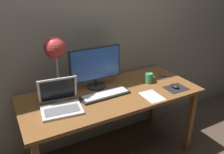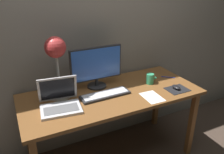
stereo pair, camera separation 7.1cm
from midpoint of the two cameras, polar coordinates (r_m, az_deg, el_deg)
The scene contains 11 objects.
back_wall at distance 2.20m, azimuth -3.83°, elevation 13.52°, with size 4.80×0.06×2.60m, color gray.
desk at distance 2.08m, azimuth 0.90°, elevation -5.96°, with size 1.60×0.70×0.74m.
monitor at distance 2.07m, azimuth -2.98°, elevation 2.83°, with size 0.49×0.18×0.39m.
keyboard_main at distance 1.99m, azimuth -0.68°, elevation -4.45°, with size 0.44×0.15×0.03m.
laptop at distance 1.84m, azimuth -11.99°, elevation -5.52°, with size 0.34×0.30×0.23m.
desk_lamp at distance 1.88m, azimuth -12.86°, elevation 5.82°, with size 0.20×0.20×0.53m.
mousepad at distance 2.19m, azimuth 16.94°, elevation -3.00°, with size 0.20×0.16×0.00m, color black.
mouse at distance 2.19m, azimuth 16.70°, elevation -2.46°, with size 0.06×0.10×0.03m, color black.
coffee_mug at distance 2.23m, azimuth 10.48°, elevation -0.43°, with size 0.11×0.07×0.10m.
paper_sheet_near_mouse at distance 2.01m, azimuth 11.05°, elevation -4.97°, with size 0.15×0.21×0.00m, color white.
pen at distance 2.42m, azimuth 14.72°, elevation -0.05°, with size 0.01×0.01×0.14m, color #2633A5.
Camera 2 is at (-0.79, -1.62, 1.69)m, focal length 36.42 mm.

